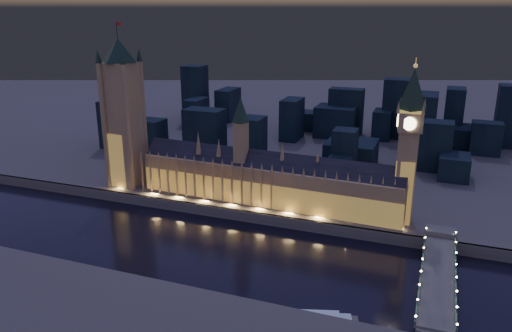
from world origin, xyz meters
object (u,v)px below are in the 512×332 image
(palace_of_westminster, at_px, (265,179))
(westminster_bridge, at_px, (437,277))
(river_boat, at_px, (317,318))
(victoria_tower, at_px, (123,107))
(elizabeth_tower, at_px, (409,134))

(palace_of_westminster, relative_size, westminster_bridge, 1.79)
(westminster_bridge, relative_size, river_boat, 2.74)
(palace_of_westminster, bearing_deg, river_boat, -59.63)
(victoria_tower, height_order, elizabeth_tower, victoria_tower)
(river_boat, bearing_deg, elizabeth_tower, 76.76)
(palace_of_westminster, xyz_separation_m, westminster_bridge, (123.99, -65.19, -20.38))
(palace_of_westminster, xyz_separation_m, river_boat, (70.16, -119.74, -24.81))
(elizabeth_tower, relative_size, river_boat, 2.65)
(victoria_tower, distance_m, river_boat, 235.32)
(river_boat, bearing_deg, palace_of_westminster, 120.37)
(elizabeth_tower, relative_size, westminster_bridge, 0.97)
(palace_of_westminster, relative_size, elizabeth_tower, 1.84)
(victoria_tower, distance_m, elizabeth_tower, 218.02)
(elizabeth_tower, distance_m, river_boat, 140.52)
(palace_of_westminster, distance_m, victoria_tower, 128.07)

